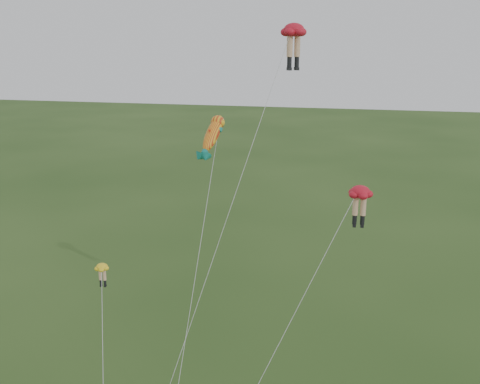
# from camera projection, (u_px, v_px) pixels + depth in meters

# --- Properties ---
(legs_kite_red_high) EXTENTS (7.52, 9.93, 22.38)m
(legs_kite_red_high) POSITION_uv_depth(u_px,v_px,m) (292.00, 38.00, 32.73)
(legs_kite_red_high) COLOR red
(legs_kite_red_high) RESTS_ON ground
(legs_kite_red_mid) EXTENTS (7.12, 8.00, 13.17)m
(legs_kite_red_mid) POSITION_uv_depth(u_px,v_px,m) (358.00, 198.00, 31.33)
(legs_kite_red_mid) COLOR red
(legs_kite_red_mid) RESTS_ON ground
(legs_kite_yellow) EXTENTS (3.59, 7.52, 7.98)m
(legs_kite_yellow) POSITION_uv_depth(u_px,v_px,m) (102.00, 277.00, 33.03)
(legs_kite_yellow) COLOR yellow
(legs_kite_yellow) RESTS_ON ground
(fish_kite) EXTENTS (1.49, 9.54, 17.17)m
(fish_kite) POSITION_uv_depth(u_px,v_px,m) (213.00, 135.00, 32.35)
(fish_kite) COLOR yellow
(fish_kite) RESTS_ON ground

